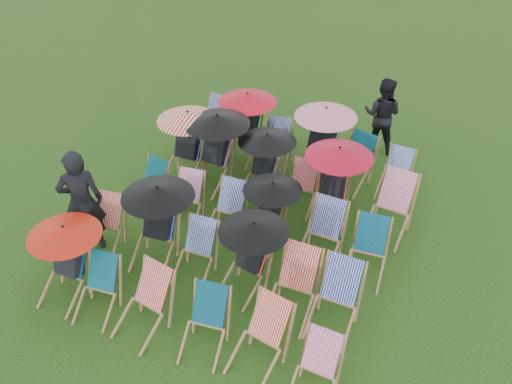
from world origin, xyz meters
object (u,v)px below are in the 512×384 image
at_px(deckchair_5, 315,373).
at_px(deckchair_29, 395,175).
at_px(deckchair_0, 64,261).
at_px(person_left, 81,202).
at_px(person_rear, 382,115).

distance_m(deckchair_5, deckchair_29, 4.69).
xyz_separation_m(deckchair_0, deckchair_5, (3.95, -0.10, -0.25)).
height_order(person_left, person_rear, person_left).
relative_size(deckchair_29, person_left, 0.44).
distance_m(deckchair_29, person_rear, 1.61).
xyz_separation_m(deckchair_5, person_left, (-4.36, 1.09, 0.52)).
bearing_deg(deckchair_0, person_rear, 61.39).
height_order(deckchair_0, deckchair_29, deckchair_0).
bearing_deg(deckchair_0, deckchair_29, 49.28).
relative_size(deckchair_0, person_left, 0.67).
distance_m(deckchair_0, person_left, 1.10).
bearing_deg(deckchair_29, deckchair_0, -126.97).
bearing_deg(person_left, deckchair_29, -179.00).
bearing_deg(deckchair_5, person_rear, 98.76).
relative_size(deckchair_5, person_left, 0.45).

